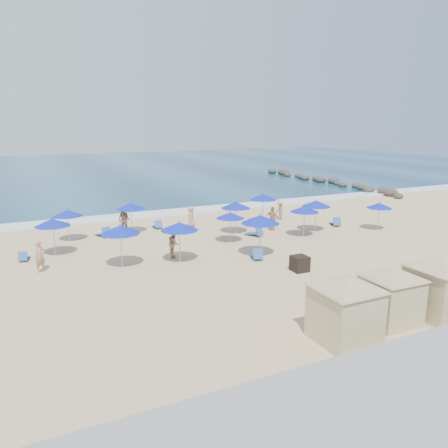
{
  "coord_description": "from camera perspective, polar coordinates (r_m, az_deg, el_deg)",
  "views": [
    {
      "loc": [
        -13.1,
        -21.02,
        7.89
      ],
      "look_at": [
        -1.48,
        3.0,
        1.65
      ],
      "focal_mm": 35.0,
      "sensor_mm": 36.0,
      "label": 1
    }
  ],
  "objects": [
    {
      "name": "ground",
      "position": [
        25.99,
        5.84,
        -4.59
      ],
      "size": [
        160.0,
        160.0,
        0.0
      ],
      "primitive_type": "plane",
      "color": "#CEAF83",
      "rests_on": "ground"
    },
    {
      "name": "ocean",
      "position": [
        77.54,
        -16.07,
        6.83
      ],
      "size": [
        160.0,
        80.0,
        0.06
      ],
      "primitive_type": "cube",
      "color": "navy",
      "rests_on": "ground"
    },
    {
      "name": "surf_line",
      "position": [
        39.58,
        -5.97,
        1.65
      ],
      "size": [
        160.0,
        2.5,
        0.08
      ],
      "primitive_type": "cube",
      "color": "white",
      "rests_on": "ground"
    },
    {
      "name": "rock_jetty",
      "position": [
        59.52,
        13.08,
        5.55
      ],
      "size": [
        2.56,
        26.66,
        0.96
      ],
      "color": "#2F2A27",
      "rests_on": "ground"
    },
    {
      "name": "trash_bin",
      "position": [
        24.09,
        9.86,
        -5.11
      ],
      "size": [
        0.85,
        0.85,
        0.84
      ],
      "primitive_type": "cube",
      "rotation": [
        0.0,
        0.0,
        -0.02
      ],
      "color": "black",
      "rests_on": "ground"
    },
    {
      "name": "cabana_0",
      "position": [
        16.65,
        15.59,
        -9.51
      ],
      "size": [
        4.49,
        4.49,
        2.82
      ],
      "color": "tan",
      "rests_on": "ground"
    },
    {
      "name": "cabana_1",
      "position": [
        18.74,
        21.03,
        -7.74
      ],
      "size": [
        4.14,
        4.14,
        2.6
      ],
      "color": "tan",
      "rests_on": "ground"
    },
    {
      "name": "cabana_2",
      "position": [
        20.16,
        26.3,
        -6.32
      ],
      "size": [
        4.57,
        4.57,
        2.86
      ],
      "color": "tan",
      "rests_on": "ground"
    },
    {
      "name": "umbrella_0",
      "position": [
        27.89,
        -21.5,
        0.2
      ],
      "size": [
        2.11,
        2.11,
        2.4
      ],
      "color": "#A5A8AD",
      "rests_on": "ground"
    },
    {
      "name": "umbrella_1",
      "position": [
        24.44,
        -13.4,
        -0.7
      ],
      "size": [
        2.22,
        2.22,
        2.52
      ],
      "color": "#A5A8AD",
      "rests_on": "ground"
    },
    {
      "name": "umbrella_2",
      "position": [
        30.99,
        -19.77,
        1.35
      ],
      "size": [
        1.99,
        1.99,
        2.26
      ],
      "color": "#A5A8AD",
      "rests_on": "ground"
    },
    {
      "name": "umbrella_3",
      "position": [
        24.77,
        -5.85,
        -0.31
      ],
      "size": [
        2.18,
        2.18,
        2.48
      ],
      "color": "#A5A8AD",
      "rests_on": "ground"
    },
    {
      "name": "umbrella_4",
      "position": [
        32.1,
        -12.08,
        2.31
      ],
      "size": [
        2.04,
        2.04,
        2.32
      ],
      "color": "#A5A8AD",
      "rests_on": "ground"
    },
    {
      "name": "umbrella_5",
      "position": [
        28.84,
        0.83,
        1.15
      ],
      "size": [
        1.91,
        1.91,
        2.18
      ],
      "color": "#A5A8AD",
      "rests_on": "ground"
    },
    {
      "name": "umbrella_6",
      "position": [
        25.84,
        4.77,
        0.61
      ],
      "size": [
        2.33,
        2.33,
        2.65
      ],
      "color": "#A5A8AD",
      "rests_on": "ground"
    },
    {
      "name": "umbrella_7",
      "position": [
        31.2,
        1.54,
        2.49
      ],
      "size": [
        2.15,
        2.15,
        2.44
      ],
      "color": "#A5A8AD",
      "rests_on": "ground"
    },
    {
      "name": "umbrella_8",
      "position": [
        30.86,
        10.48,
        1.94
      ],
      "size": [
        2.03,
        2.03,
        2.31
      ],
      "color": "#A5A8AD",
      "rests_on": "ground"
    },
    {
      "name": "umbrella_9",
      "position": [
        34.57,
        5.14,
        3.56
      ],
      "size": [
        2.19,
        2.19,
        2.49
      ],
      "color": "#A5A8AD",
      "rests_on": "ground"
    },
    {
      "name": "umbrella_10",
      "position": [
        32.53,
        11.95,
        2.63
      ],
      "size": [
        2.13,
        2.13,
        2.43
      ],
      "color": "#A5A8AD",
      "rests_on": "ground"
    },
    {
      "name": "umbrella_11",
      "position": [
        34.3,
        19.63,
        2.29
      ],
      "size": [
        1.9,
        1.9,
        2.17
      ],
      "color": "#A5A8AD",
      "rests_on": "ground"
    },
    {
      "name": "beach_chair_0",
      "position": [
        28.1,
        -24.69,
        -3.93
      ],
      "size": [
        0.72,
        1.21,
        0.62
      ],
      "color": "#2A529C",
      "rests_on": "ground"
    },
    {
      "name": "beach_chair_1",
      "position": [
        31.9,
        -15.39,
        -1.15
      ],
      "size": [
        1.04,
        1.54,
        0.78
      ],
      "color": "#2A529C",
      "rests_on": "ground"
    },
    {
      "name": "beach_chair_2",
      "position": [
        33.58,
        -8.67,
        -0.17
      ],
      "size": [
        0.61,
        1.26,
        0.68
      ],
      "color": "#2A529C",
      "rests_on": "ground"
    },
    {
      "name": "beach_chair_3",
      "position": [
        25.88,
        4.28,
        -4.05
      ],
      "size": [
        0.94,
        1.43,
        0.73
      ],
      "color": "#2A529C",
      "rests_on": "ground"
    },
    {
      "name": "beach_chair_4",
      "position": [
        31.04,
        4.12,
        -1.11
      ],
      "size": [
        1.07,
        1.48,
        0.75
      ],
      "color": "#2A529C",
      "rests_on": "ground"
    },
    {
      "name": "beach_chair_5",
      "position": [
        35.12,
        14.37,
        0.19
      ],
      "size": [
        1.08,
        1.48,
        0.75
      ],
      "color": "#2A529C",
      "rests_on": "ground"
    },
    {
      "name": "beachgoer_0",
      "position": [
        25.39,
        -22.9,
        -3.95
      ],
      "size": [
        0.76,
        0.71,
        1.75
      ],
      "primitive_type": "imported",
      "rotation": [
        0.0,
        0.0,
        0.62
      ],
      "color": "tan",
      "rests_on": "ground"
    },
    {
      "name": "beachgoer_1",
      "position": [
        32.63,
        -12.94,
        0.53
      ],
      "size": [
        1.15,
        1.16,
        1.89
      ],
      "primitive_type": "imported",
      "rotation": [
        0.0,
        0.0,
        5.49
      ],
      "color": "tan",
      "rests_on": "ground"
    },
    {
      "name": "beachgoer_2",
      "position": [
        32.73,
        6.3,
        0.75
      ],
      "size": [
        0.82,
        1.15,
        1.81
      ],
      "primitive_type": "imported",
      "rotation": [
        0.0,
        0.0,
        5.12
      ],
      "color": "tan",
      "rests_on": "ground"
    },
    {
      "name": "beachgoer_3",
      "position": [
        36.42,
        7.31,
        1.79
      ],
      "size": [
        0.68,
        1.06,
        1.56
      ],
      "primitive_type": "imported",
      "rotation": [
        0.0,
        0.0,
        4.6
      ],
      "color": "tan",
      "rests_on": "ground"
    },
    {
      "name": "beachgoer_4",
      "position": [
        33.74,
        -4.31,
        1.0
      ],
      "size": [
        0.68,
        0.88,
        1.61
      ],
      "primitive_type": "imported",
      "rotation": [
        0.0,
        0.0,
        4.48
      ],
      "color": "tan",
      "rests_on": "ground"
    },
    {
      "name": "beachgoer_5",
      "position": [
        26.2,
        -6.56,
        -2.55
      ],
      "size": [
        0.84,
        0.96,
        1.67
      ],
      "primitive_type": "imported",
      "rotation": [
        0.0,
        0.0,
        1.27
      ],
      "color": "tan",
      "rests_on": "ground"
    }
  ]
}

